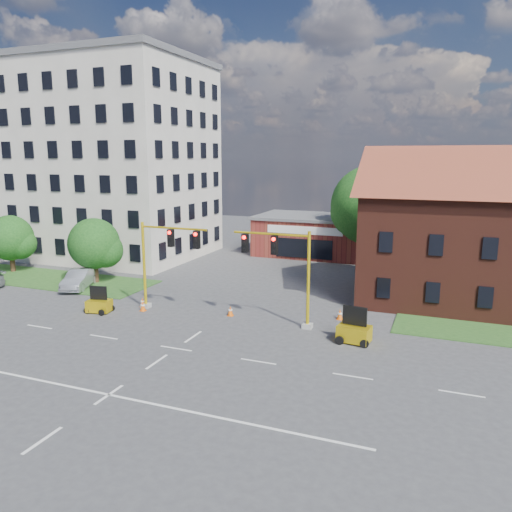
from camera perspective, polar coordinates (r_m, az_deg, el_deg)
name	(u,v)px	position (r m, az deg, el deg)	size (l,w,h in m)	color
ground	(176,348)	(29.06, -9.12, -10.39)	(120.00, 120.00, 0.00)	#3E3D40
grass_verge_nw	(38,278)	(48.63, -23.64, -2.29)	(22.00, 6.00, 0.08)	#214A1C
lane_markings	(146,369)	(26.73, -12.45, -12.50)	(60.00, 36.00, 0.01)	white
office_block	(115,160)	(56.41, -15.83, 10.53)	(18.40, 15.40, 20.60)	#BAB2A3
brick_shop	(314,235)	(55.58, 6.66, 2.43)	(12.40, 8.40, 4.30)	maroon
townhouse_row	(512,225)	(39.63, 27.19, 3.19)	(21.00, 11.00, 11.50)	#512218
tree_large	(375,208)	(50.95, 13.46, 5.36)	(8.32, 7.92, 9.87)	#3D2516
tree_nw_front	(97,245)	(44.28, -17.73, 1.16)	(4.54, 4.32, 5.59)	#3D2516
tree_nw_rear	(13,239)	(51.50, -26.06, 1.72)	(4.41, 4.20, 5.36)	#3D2516
signal_mast_west	(164,256)	(35.07, -10.49, 0.02)	(5.30, 0.60, 6.20)	gray
signal_mast_east	(283,266)	(31.41, 3.14, -1.12)	(5.30, 0.60, 6.20)	gray
trailer_west	(99,305)	(36.48, -17.49, -5.32)	(1.76, 1.35, 1.81)	yellow
trailer_east	(354,332)	(29.90, 11.16, -8.50)	(1.98, 1.46, 2.09)	yellow
cone_a	(143,302)	(37.03, -12.83, -5.19)	(0.40, 0.40, 0.70)	#E75B0C
cone_b	(143,306)	(36.09, -12.81, -5.62)	(0.40, 0.40, 0.70)	#E75B0C
cone_c	(230,311)	(34.18, -2.95, -6.30)	(0.40, 0.40, 0.70)	#E75B0C
cone_d	(340,315)	(33.86, 9.56, -6.63)	(0.40, 0.40, 0.70)	#E75B0C
pickup_white	(428,289)	(40.27, 19.11, -3.56)	(2.55, 5.53, 1.54)	white
sedan_silver_front	(79,279)	(43.55, -19.54, -2.49)	(1.64, 4.71, 1.55)	#9DA0A4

